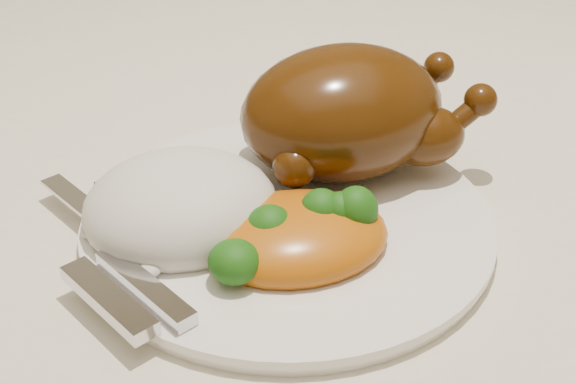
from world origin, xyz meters
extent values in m
cube|color=brown|center=(0.00, 0.00, 0.74)|extent=(1.60, 0.90, 0.04)
cube|color=white|center=(0.00, 0.00, 0.76)|extent=(1.72, 1.02, 0.01)
cube|color=white|center=(0.00, 0.51, 0.68)|extent=(1.72, 0.01, 0.18)
cylinder|color=white|center=(-0.02, -0.07, 0.77)|extent=(0.35, 0.35, 0.01)
ellipsoid|color=#482607|center=(0.04, -0.01, 0.83)|extent=(0.16, 0.12, 0.10)
ellipsoid|color=#482607|center=(0.03, -0.02, 0.85)|extent=(0.08, 0.06, 0.04)
ellipsoid|color=#482607|center=(0.09, -0.04, 0.81)|extent=(0.06, 0.04, 0.04)
sphere|color=#482607|center=(0.13, -0.04, 0.83)|extent=(0.02, 0.02, 0.02)
ellipsoid|color=#482607|center=(0.09, 0.02, 0.81)|extent=(0.06, 0.04, 0.04)
sphere|color=#482607|center=(0.13, 0.02, 0.83)|extent=(0.02, 0.02, 0.02)
sphere|color=#482607|center=(-0.01, -0.05, 0.81)|extent=(0.03, 0.03, 0.03)
sphere|color=#482607|center=(-0.01, 0.02, 0.81)|extent=(0.03, 0.03, 0.03)
ellipsoid|color=white|center=(-0.09, -0.06, 0.79)|extent=(0.13, 0.12, 0.07)
ellipsoid|color=#BE540C|center=(-0.02, -0.10, 0.79)|extent=(0.12, 0.10, 0.04)
ellipsoid|color=#BE540C|center=(0.01, -0.09, 0.79)|extent=(0.05, 0.05, 0.03)
ellipsoid|color=#0B3D0A|center=(-0.04, -0.10, 0.80)|extent=(0.03, 0.03, 0.03)
ellipsoid|color=#0B3D0A|center=(-0.07, -0.12, 0.80)|extent=(0.03, 0.03, 0.03)
ellipsoid|color=#0B3D0A|center=(-0.01, -0.11, 0.80)|extent=(0.02, 0.02, 0.02)
ellipsoid|color=#0B3D0A|center=(0.00, -0.10, 0.80)|extent=(0.03, 0.03, 0.03)
ellipsoid|color=#0B3D0A|center=(0.01, -0.10, 0.80)|extent=(0.02, 0.02, 0.03)
ellipsoid|color=#0B3D0A|center=(0.02, -0.10, 0.80)|extent=(0.03, 0.03, 0.03)
ellipsoid|color=#0B3D0A|center=(-0.06, -0.09, 0.79)|extent=(0.03, 0.03, 0.03)
ellipsoid|color=#0B3D0A|center=(-0.04, -0.10, 0.79)|extent=(0.03, 0.03, 0.03)
cube|color=silver|center=(-0.14, -0.04, 0.78)|extent=(0.07, 0.12, 0.00)
cube|color=silver|center=(-0.14, -0.13, 0.79)|extent=(0.05, 0.08, 0.01)
cube|color=silver|center=(-0.12, -0.12, 0.79)|extent=(0.05, 0.08, 0.01)
cube|color=silver|center=(-0.12, -0.04, 0.78)|extent=(0.05, 0.09, 0.00)
camera|label=1|loc=(-0.14, -0.50, 1.09)|focal=50.00mm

